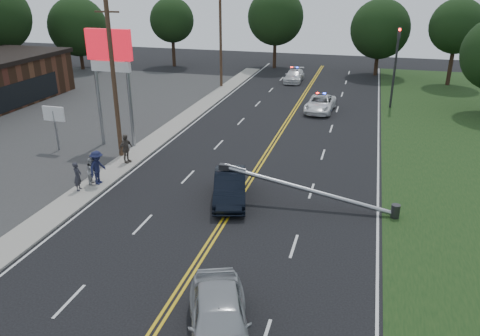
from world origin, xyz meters
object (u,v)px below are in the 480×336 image
(utility_pole_far, at_px, (221,39))
(emergency_b, at_px, (294,76))
(utility_pole_mid, at_px, (114,81))
(bystander_a, at_px, (78,176))
(bystander_c, at_px, (97,167))
(fallen_streetlight, at_px, (317,192))
(traffic_signal, at_px, (396,61))
(waiting_sedan, at_px, (219,320))
(emergency_a, at_px, (320,104))
(bystander_d, at_px, (126,149))
(pylon_sign, at_px, (110,60))
(crashed_sedan, at_px, (230,187))
(small_sign, at_px, (54,118))
(bystander_b, at_px, (92,171))

(utility_pole_far, xyz_separation_m, emergency_b, (7.15, 4.81, -4.40))
(utility_pole_far, bearing_deg, utility_pole_mid, -90.00)
(bystander_a, xyz_separation_m, bystander_c, (0.61, 1.07, 0.17))
(fallen_streetlight, height_order, utility_pole_far, utility_pole_far)
(traffic_signal, xyz_separation_m, waiting_sedan, (-6.02, -32.44, -3.36))
(emergency_a, relative_size, emergency_b, 1.05)
(waiting_sedan, relative_size, bystander_d, 2.63)
(pylon_sign, xyz_separation_m, emergency_a, (12.75, 12.91, -5.31))
(utility_pole_mid, relative_size, crashed_sedan, 2.13)
(pylon_sign, xyz_separation_m, emergency_b, (8.45, 24.81, -5.31))
(utility_pole_far, xyz_separation_m, bystander_d, (0.99, -23.08, -4.03))
(small_sign, relative_size, utility_pole_mid, 0.31)
(waiting_sedan, bearing_deg, utility_pole_far, 86.50)
(emergency_b, bearing_deg, utility_pole_far, -146.87)
(waiting_sedan, distance_m, bystander_a, 14.19)
(fallen_streetlight, relative_size, emergency_a, 1.89)
(emergency_a, xyz_separation_m, bystander_b, (-10.72, -19.46, 0.21))
(traffic_signal, bearing_deg, waiting_sedan, -100.51)
(fallen_streetlight, height_order, waiting_sedan, fallen_streetlight)
(crashed_sedan, relative_size, bystander_b, 3.01)
(traffic_signal, bearing_deg, bystander_d, -130.87)
(pylon_sign, relative_size, waiting_sedan, 1.62)
(waiting_sedan, relative_size, bystander_a, 3.00)
(pylon_sign, distance_m, fallen_streetlight, 16.66)
(bystander_c, bearing_deg, emergency_a, -24.84)
(small_sign, height_order, traffic_signal, traffic_signal)
(pylon_sign, xyz_separation_m, crashed_sedan, (10.13, -6.32, -5.22))
(waiting_sedan, relative_size, bystander_b, 3.16)
(fallen_streetlight, relative_size, crashed_sedan, 1.99)
(bystander_d, bearing_deg, emergency_b, 2.68)
(fallen_streetlight, bearing_deg, traffic_signal, 79.41)
(small_sign, distance_m, crashed_sedan, 14.39)
(bystander_a, bearing_deg, fallen_streetlight, -96.39)
(emergency_b, distance_m, bystander_b, 32.01)
(emergency_a, distance_m, emergency_b, 12.65)
(traffic_signal, relative_size, crashed_sedan, 1.50)
(waiting_sedan, height_order, bystander_b, waiting_sedan)
(fallen_streetlight, bearing_deg, emergency_a, 95.86)
(utility_pole_far, xyz_separation_m, crashed_sedan, (8.83, -26.32, -4.31))
(utility_pole_far, distance_m, bystander_c, 26.79)
(crashed_sedan, xyz_separation_m, emergency_a, (2.61, 19.24, -0.09))
(traffic_signal, distance_m, bystander_b, 28.30)
(traffic_signal, height_order, fallen_streetlight, traffic_signal)
(utility_pole_mid, relative_size, waiting_sedan, 2.02)
(small_sign, bearing_deg, traffic_signal, 38.90)
(small_sign, bearing_deg, bystander_d, -10.60)
(bystander_b, bearing_deg, bystander_d, -17.14)
(fallen_streetlight, height_order, utility_pole_mid, utility_pole_mid)
(small_sign, xyz_separation_m, utility_pole_far, (4.80, 22.00, 2.75))
(bystander_a, bearing_deg, small_sign, 30.10)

